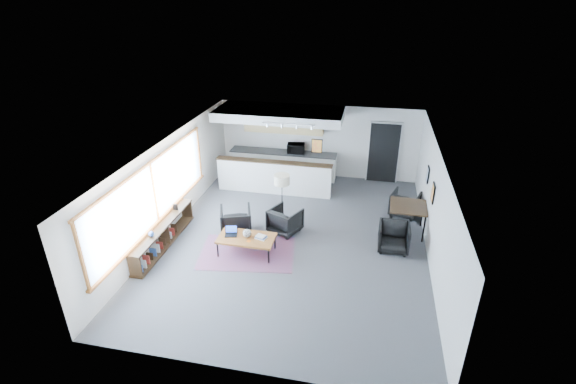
% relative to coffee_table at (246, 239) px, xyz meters
% --- Properties ---
extents(room, '(7.02, 9.02, 2.62)m').
position_rel_coffee_table_xyz_m(room, '(1.06, 0.91, 0.87)').
color(room, '#4C4C4F').
rests_on(room, ground).
extents(window, '(0.10, 5.95, 1.66)m').
position_rel_coffee_table_xyz_m(window, '(-2.41, 0.01, 1.02)').
color(window, '#8CBFFF').
rests_on(window, room).
extents(console, '(0.35, 3.00, 0.80)m').
position_rel_coffee_table_xyz_m(console, '(-2.24, -0.14, -0.11)').
color(console, '#332111').
rests_on(console, floor).
extents(kitchenette, '(4.20, 1.96, 2.60)m').
position_rel_coffee_table_xyz_m(kitchenette, '(-0.14, 4.62, 0.94)').
color(kitchenette, white).
rests_on(kitchenette, floor).
extents(doorway, '(1.10, 0.12, 2.15)m').
position_rel_coffee_table_xyz_m(doorway, '(3.36, 5.33, 0.64)').
color(doorway, black).
rests_on(doorway, room).
extents(track_light, '(1.60, 0.07, 0.15)m').
position_rel_coffee_table_xyz_m(track_light, '(0.47, 3.11, 2.09)').
color(track_light, silver).
rests_on(track_light, room).
extents(wall_art_lower, '(0.03, 0.38, 0.48)m').
position_rel_coffee_table_xyz_m(wall_art_lower, '(4.52, 1.31, 1.12)').
color(wall_art_lower, black).
rests_on(wall_art_lower, room).
extents(wall_art_upper, '(0.03, 0.34, 0.44)m').
position_rel_coffee_table_xyz_m(wall_art_upper, '(4.52, 2.61, 1.07)').
color(wall_art_upper, black).
rests_on(wall_art_upper, room).
extents(kilim_rug, '(2.61, 1.97, 0.01)m').
position_rel_coffee_table_xyz_m(kilim_rug, '(-0.00, 0.00, -0.43)').
color(kilim_rug, '#6A3953').
rests_on(kilim_rug, floor).
extents(coffee_table, '(1.44, 0.78, 0.47)m').
position_rel_coffee_table_xyz_m(coffee_table, '(0.00, 0.00, 0.00)').
color(coffee_table, brown).
rests_on(coffee_table, floor).
extents(laptop, '(0.36, 0.32, 0.22)m').
position_rel_coffee_table_xyz_m(laptop, '(-0.43, 0.07, 0.10)').
color(laptop, black).
rests_on(laptop, coffee_table).
extents(ceramic_pot, '(0.22, 0.22, 0.22)m').
position_rel_coffee_table_xyz_m(ceramic_pot, '(0.01, 0.02, 0.15)').
color(ceramic_pot, gray).
rests_on(ceramic_pot, coffee_table).
extents(book_stack, '(0.32, 0.28, 0.08)m').
position_rel_coffee_table_xyz_m(book_stack, '(0.38, 0.03, 0.07)').
color(book_stack, silver).
rests_on(book_stack, coffee_table).
extents(coaster, '(0.11, 0.11, 0.01)m').
position_rel_coffee_table_xyz_m(coaster, '(0.11, -0.17, 0.04)').
color(coaster, '#E5590C').
rests_on(coaster, coffee_table).
extents(armchair_left, '(1.03, 1.00, 0.84)m').
position_rel_coffee_table_xyz_m(armchair_left, '(-0.58, 0.90, -0.01)').
color(armchair_left, black).
rests_on(armchair_left, floor).
extents(armchair_right, '(1.00, 0.98, 0.79)m').
position_rel_coffee_table_xyz_m(armchair_right, '(0.75, 1.23, -0.04)').
color(armchair_right, black).
rests_on(armchair_right, floor).
extents(floor_lamp, '(0.58, 0.58, 1.52)m').
position_rel_coffee_table_xyz_m(floor_lamp, '(0.56, 1.70, 0.89)').
color(floor_lamp, black).
rests_on(floor_lamp, floor).
extents(dining_table, '(1.01, 1.01, 0.82)m').
position_rel_coffee_table_xyz_m(dining_table, '(4.06, 1.91, 0.31)').
color(dining_table, '#332111').
rests_on(dining_table, floor).
extents(dining_chair_near, '(0.66, 0.62, 0.68)m').
position_rel_coffee_table_xyz_m(dining_chair_near, '(3.69, 0.93, -0.10)').
color(dining_chair_near, black).
rests_on(dining_chair_near, floor).
extents(dining_chair_far, '(0.82, 0.79, 0.68)m').
position_rel_coffee_table_xyz_m(dining_chair_far, '(4.06, 2.94, -0.09)').
color(dining_chair_far, black).
rests_on(dining_chair_far, floor).
extents(microwave, '(0.62, 0.39, 0.40)m').
position_rel_coffee_table_xyz_m(microwave, '(0.32, 5.06, 0.70)').
color(microwave, black).
rests_on(microwave, kitchenette).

